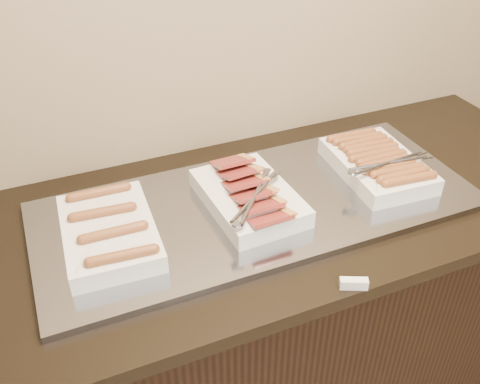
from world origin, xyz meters
The scene contains 6 objects.
counter centered at (0.00, 2.13, 0.45)m, with size 2.06×0.76×0.90m.
warming_tray centered at (0.02, 2.13, 0.91)m, with size 1.20×0.50×0.02m, color gray.
dish_left centered at (-0.38, 2.13, 0.95)m, with size 0.23×0.34×0.07m.
dish_center centered at (-0.01, 2.13, 0.95)m, with size 0.24×0.35×0.09m.
dish_right centered at (0.40, 2.13, 0.96)m, with size 0.26×0.34×0.08m.
label_holder centered at (0.10, 1.77, 0.91)m, with size 0.06×0.02×0.03m, color silver.
Camera 1 is at (-0.48, 1.07, 1.79)m, focal length 40.00 mm.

